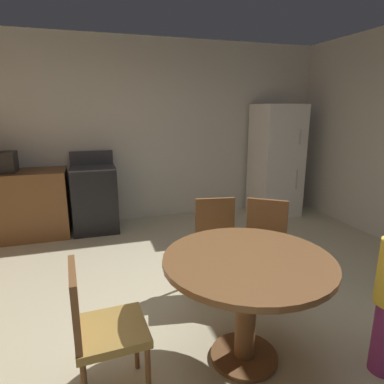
# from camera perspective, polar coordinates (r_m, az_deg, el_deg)

# --- Properties ---
(ground_plane) EXTENTS (14.00, 14.00, 0.00)m
(ground_plane) POSITION_cam_1_polar(r_m,az_deg,el_deg) (2.74, 1.83, -23.98)
(ground_plane) COLOR beige
(wall_back) EXTENTS (6.17, 0.12, 2.70)m
(wall_back) POSITION_cam_1_polar(r_m,az_deg,el_deg) (5.18, -9.53, 10.15)
(wall_back) COLOR beige
(wall_back) RESTS_ON ground
(oven_range) EXTENTS (0.60, 0.60, 1.10)m
(oven_range) POSITION_cam_1_polar(r_m,az_deg,el_deg) (4.88, -16.35, -1.02)
(oven_range) COLOR black
(oven_range) RESTS_ON ground
(refrigerator) EXTENTS (0.68, 0.68, 1.76)m
(refrigerator) POSITION_cam_1_polar(r_m,az_deg,el_deg) (5.54, 14.15, 5.27)
(refrigerator) COLOR white
(refrigerator) RESTS_ON ground
(dining_table) EXTENTS (1.11, 1.11, 0.76)m
(dining_table) POSITION_cam_1_polar(r_m,az_deg,el_deg) (2.29, 9.46, -14.75)
(dining_table) COLOR brown
(dining_table) RESTS_ON ground
(chair_west) EXTENTS (0.42, 0.42, 0.87)m
(chair_west) POSITION_cam_1_polar(r_m,az_deg,el_deg) (2.09, -15.71, -21.19)
(chair_west) COLOR brown
(chair_west) RESTS_ON ground
(chair_north) EXTENTS (0.46, 0.46, 0.87)m
(chair_north) POSITION_cam_1_polar(r_m,az_deg,el_deg) (3.16, 4.32, -8.06)
(chair_north) COLOR brown
(chair_north) RESTS_ON ground
(chair_northeast) EXTENTS (0.56, 0.56, 0.87)m
(chair_northeast) POSITION_cam_1_polar(r_m,az_deg,el_deg) (3.19, 12.32, -8.19)
(chair_northeast) COLOR brown
(chair_northeast) RESTS_ON ground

